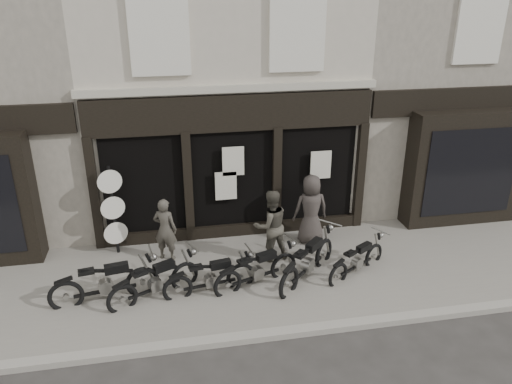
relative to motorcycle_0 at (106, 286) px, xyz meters
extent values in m
plane|color=#2D2B28|center=(3.09, -0.50, -0.44)|extent=(90.00, 90.00, 0.00)
cube|color=slate|center=(3.09, 0.40, -0.38)|extent=(30.00, 4.20, 0.12)
cube|color=gray|center=(3.09, -1.75, -0.37)|extent=(30.00, 0.25, 0.13)
cube|color=#BCB1A1|center=(3.09, 5.50, 3.66)|extent=(7.20, 6.00, 8.20)
cube|color=black|center=(3.09, 2.42, 3.01)|extent=(7.10, 0.18, 0.90)
cube|color=black|center=(3.09, 2.48, 1.06)|extent=(6.50, 0.10, 2.95)
cube|color=black|center=(3.09, 2.41, -0.22)|extent=(7.10, 0.20, 0.44)
cube|color=#B0AA98|center=(3.09, 2.45, 3.61)|extent=(7.30, 0.22, 0.18)
cube|color=silver|center=(1.49, 2.45, 4.96)|extent=(1.35, 0.12, 2.00)
cube|color=black|center=(1.49, 2.48, 4.96)|extent=(1.05, 0.06, 1.70)
cube|color=silver|center=(4.69, 2.45, 4.96)|extent=(1.35, 0.12, 2.00)
cube|color=black|center=(4.69, 2.48, 4.96)|extent=(1.05, 0.06, 1.70)
cube|color=black|center=(-0.36, 2.40, 1.11)|extent=(0.22, 0.22, 3.00)
cube|color=black|center=(1.94, 2.40, 1.11)|extent=(0.22, 0.22, 3.00)
cube|color=black|center=(4.24, 2.40, 1.11)|extent=(0.22, 0.22, 3.00)
cube|color=black|center=(6.54, 2.40, 1.11)|extent=(0.22, 0.22, 3.00)
cube|color=beige|center=(3.09, 2.30, 1.81)|extent=(0.55, 0.04, 0.75)
cube|color=beige|center=(5.39, 2.30, 1.56)|extent=(0.55, 0.04, 0.75)
cube|color=beige|center=(2.89, 2.30, 1.16)|extent=(0.55, 0.04, 0.75)
cube|color=gray|center=(9.44, 5.50, 3.66)|extent=(5.50, 6.00, 8.20)
cube|color=black|center=(9.44, 2.15, 1.26)|extent=(3.20, 0.70, 3.20)
cube|color=black|center=(9.44, 1.80, 1.26)|extent=(2.60, 0.06, 2.40)
cube|color=black|center=(9.44, 2.45, 3.06)|extent=(5.40, 0.16, 0.70)
cube|color=silver|center=(9.44, 2.46, 4.96)|extent=(1.30, 0.10, 1.90)
cube|color=black|center=(9.44, 2.49, 4.96)|extent=(1.00, 0.06, 1.60)
torus|color=black|center=(0.75, 0.13, -0.08)|extent=(0.74, 0.22, 0.74)
torus|color=black|center=(-0.81, -0.14, -0.08)|extent=(0.74, 0.22, 0.74)
cube|color=black|center=(-0.03, -0.01, -0.12)|extent=(1.28, 0.27, 0.07)
cube|color=gray|center=(-0.01, 0.00, -0.03)|extent=(0.29, 0.24, 0.28)
cube|color=black|center=(0.25, 0.04, 0.38)|extent=(0.52, 0.27, 0.18)
cube|color=black|center=(-0.35, -0.06, 0.42)|extent=(0.36, 0.27, 0.07)
cylinder|color=gray|center=(0.98, 0.17, 0.64)|extent=(0.14, 0.63, 0.04)
torus|color=black|center=(1.66, 0.24, -0.10)|extent=(0.66, 0.39, 0.69)
torus|color=black|center=(0.34, -0.42, -0.10)|extent=(0.66, 0.39, 0.69)
cube|color=black|center=(1.00, -0.09, -0.14)|extent=(1.10, 0.59, 0.06)
cube|color=gray|center=(1.02, -0.08, -0.06)|extent=(0.30, 0.27, 0.26)
cube|color=black|center=(1.24, 0.03, 0.33)|extent=(0.49, 0.36, 0.17)
cube|color=black|center=(0.73, -0.23, 0.37)|extent=(0.36, 0.32, 0.06)
cylinder|color=gray|center=(1.86, 0.34, 0.57)|extent=(0.30, 0.54, 0.04)
torus|color=black|center=(2.89, 0.00, -0.11)|extent=(0.67, 0.20, 0.67)
torus|color=black|center=(1.49, -0.25, -0.11)|extent=(0.67, 0.20, 0.67)
cube|color=black|center=(2.19, -0.12, -0.15)|extent=(1.16, 0.25, 0.06)
cube|color=gray|center=(2.21, -0.12, -0.07)|extent=(0.26, 0.22, 0.26)
cube|color=black|center=(2.44, -0.08, 0.30)|extent=(0.47, 0.24, 0.17)
cube|color=black|center=(1.90, -0.18, 0.34)|extent=(0.32, 0.25, 0.06)
cylinder|color=gray|center=(3.10, 0.04, 0.54)|extent=(0.13, 0.57, 0.04)
torus|color=black|center=(3.92, 0.23, -0.10)|extent=(0.67, 0.32, 0.68)
torus|color=black|center=(2.56, -0.28, -0.10)|extent=(0.67, 0.32, 0.68)
cube|color=black|center=(3.24, -0.02, -0.14)|extent=(1.13, 0.46, 0.06)
cube|color=gray|center=(3.26, -0.02, -0.06)|extent=(0.29, 0.25, 0.26)
cube|color=black|center=(3.49, 0.07, 0.32)|extent=(0.49, 0.32, 0.17)
cube|color=black|center=(2.96, -0.13, 0.36)|extent=(0.35, 0.29, 0.06)
cylinder|color=gray|center=(4.13, 0.31, 0.56)|extent=(0.24, 0.56, 0.04)
torus|color=black|center=(5.01, 0.59, -0.07)|extent=(0.60, 0.59, 0.75)
torus|color=black|center=(3.87, -0.52, -0.07)|extent=(0.60, 0.59, 0.75)
cube|color=black|center=(4.44, 0.03, -0.12)|extent=(0.97, 0.95, 0.07)
cube|color=gray|center=(4.45, 0.05, -0.03)|extent=(0.33, 0.33, 0.29)
cube|color=black|center=(4.64, 0.23, 0.39)|extent=(0.49, 0.49, 0.19)
cube|color=black|center=(4.20, -0.20, 0.43)|extent=(0.39, 0.39, 0.07)
cylinder|color=gray|center=(5.18, 0.76, 0.65)|extent=(0.47, 0.48, 0.04)
torus|color=black|center=(6.20, 0.36, -0.13)|extent=(0.57, 0.39, 0.62)
torus|color=black|center=(5.06, -0.32, -0.13)|extent=(0.57, 0.39, 0.62)
cube|color=black|center=(5.63, 0.02, -0.17)|extent=(0.95, 0.60, 0.05)
cube|color=gray|center=(5.64, 0.03, -0.10)|extent=(0.27, 0.25, 0.24)
cube|color=black|center=(5.83, 0.14, 0.25)|extent=(0.44, 0.35, 0.16)
cube|color=black|center=(5.39, -0.12, 0.29)|extent=(0.33, 0.30, 0.05)
cylinder|color=gray|center=(6.37, 0.46, 0.47)|extent=(0.30, 0.47, 0.03)
imported|color=#413D35|center=(1.30, 1.49, 0.47)|extent=(0.68, 0.58, 1.59)
imported|color=#444037|center=(3.79, 1.02, 0.58)|extent=(0.99, 0.84, 1.80)
imported|color=#37312E|center=(4.99, 1.71, 0.59)|extent=(0.90, 0.60, 1.83)
cylinder|color=black|center=(0.09, 2.02, -0.41)|extent=(0.38, 0.38, 0.06)
cylinder|color=black|center=(0.09, 2.02, 0.77)|extent=(0.07, 0.07, 2.42)
cylinder|color=black|center=(0.09, 1.98, 1.61)|extent=(0.57, 0.21, 0.59)
cylinder|color=silver|center=(0.09, 1.96, 1.61)|extent=(0.56, 0.18, 0.59)
cylinder|color=black|center=(0.09, 1.98, 0.93)|extent=(0.57, 0.21, 0.59)
cylinder|color=silver|center=(0.09, 1.96, 0.93)|extent=(0.56, 0.18, 0.59)
cylinder|color=black|center=(0.09, 1.98, 0.24)|extent=(0.57, 0.21, 0.59)
cylinder|color=silver|center=(0.09, 1.96, 0.24)|extent=(0.56, 0.18, 0.59)
camera|label=1|loc=(1.47, -9.43, 5.95)|focal=35.00mm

